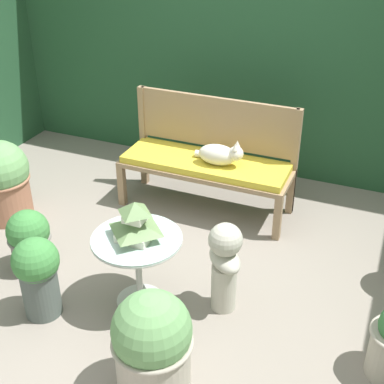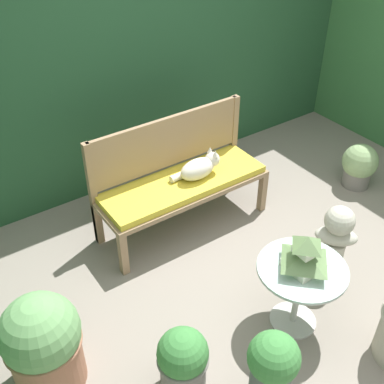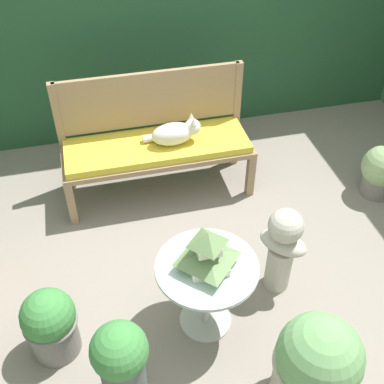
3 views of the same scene
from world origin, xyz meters
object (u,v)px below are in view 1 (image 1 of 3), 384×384
at_px(cat, 220,154).
at_px(patio_table, 138,252).
at_px(pagoda_birdhouse, 136,223).
at_px(potted_plant_table_far, 38,273).
at_px(garden_bench, 206,167).
at_px(potted_plant_bench_right, 30,240).
at_px(garden_bust, 225,262).
at_px(potted_plant_bench_left, 2,180).
at_px(potted_plant_path_edge, 152,345).

height_order(cat, patio_table, cat).
xyz_separation_m(pagoda_birdhouse, potted_plant_table_far, (-0.56, -0.35, -0.33)).
bearing_deg(potted_plant_table_far, cat, 68.37).
relative_size(patio_table, potted_plant_table_far, 1.02).
distance_m(garden_bench, potted_plant_bench_right, 1.59).
height_order(patio_table, garden_bust, garden_bust).
relative_size(cat, pagoda_birdhouse, 1.54).
height_order(potted_plant_table_far, potted_plant_bench_left, potted_plant_bench_left).
bearing_deg(pagoda_birdhouse, potted_plant_table_far, -148.05).
height_order(garden_bench, pagoda_birdhouse, pagoda_birdhouse).
distance_m(patio_table, potted_plant_bench_left, 1.68).
height_order(garden_bust, potted_plant_bench_left, potted_plant_bench_left).
xyz_separation_m(patio_table, potted_plant_bench_right, (-0.93, 0.03, -0.17)).
bearing_deg(potted_plant_path_edge, cat, 99.34).
distance_m(pagoda_birdhouse, garden_bust, 0.64).
xyz_separation_m(garden_bench, patio_table, (0.04, -1.34, 0.01)).
bearing_deg(potted_plant_bench_right, potted_plant_bench_left, 142.06).
bearing_deg(pagoda_birdhouse, potted_plant_path_edge, -56.42).
distance_m(garden_bust, potted_plant_bench_left, 2.17).
height_order(potted_plant_bench_right, potted_plant_table_far, potted_plant_table_far).
distance_m(garden_bust, potted_plant_bench_right, 1.49).
height_order(cat, pagoda_birdhouse, pagoda_birdhouse).
bearing_deg(garden_bench, potted_plant_bench_right, -124.03).
height_order(pagoda_birdhouse, potted_plant_table_far, pagoda_birdhouse).
height_order(potted_plant_path_edge, potted_plant_bench_left, potted_plant_bench_left).
relative_size(cat, patio_table, 0.74).
relative_size(cat, potted_plant_path_edge, 0.66).
height_order(potted_plant_bench_right, potted_plant_bench_left, potted_plant_bench_left).
xyz_separation_m(pagoda_birdhouse, potted_plant_path_edge, (0.42, -0.63, -0.32)).
distance_m(garden_bust, potted_plant_path_edge, 0.82).
relative_size(garden_bust, potted_plant_bench_right, 1.36).
relative_size(pagoda_birdhouse, garden_bust, 0.43).
bearing_deg(potted_plant_bench_right, potted_plant_table_far, -45.66).
height_order(cat, potted_plant_table_far, cat).
bearing_deg(garden_bust, pagoda_birdhouse, -114.83).
height_order(potted_plant_path_edge, potted_plant_bench_right, potted_plant_path_edge).
relative_size(garden_bench, potted_plant_path_edge, 2.21).
relative_size(cat, potted_plant_bench_right, 0.91).
bearing_deg(potted_plant_bench_left, pagoda_birdhouse, -18.99).
bearing_deg(cat, pagoda_birdhouse, -96.70).
bearing_deg(garden_bench, potted_plant_path_edge, -76.85).
bearing_deg(potted_plant_table_far, potted_plant_bench_right, 134.34).
relative_size(garden_bench, patio_table, 2.47).
distance_m(cat, potted_plant_bench_left, 1.86).
bearing_deg(potted_plant_path_edge, patio_table, 123.58).
height_order(pagoda_birdhouse, potted_plant_bench_right, pagoda_birdhouse).
relative_size(potted_plant_path_edge, potted_plant_bench_right, 1.37).
distance_m(garden_bench, potted_plant_bench_left, 1.74).
xyz_separation_m(garden_bust, potted_plant_bench_left, (-2.14, 0.37, -0.02)).
distance_m(garden_bench, potted_plant_path_edge, 2.02).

